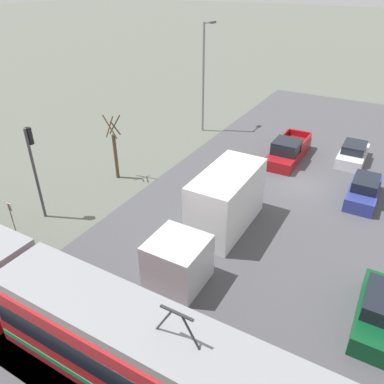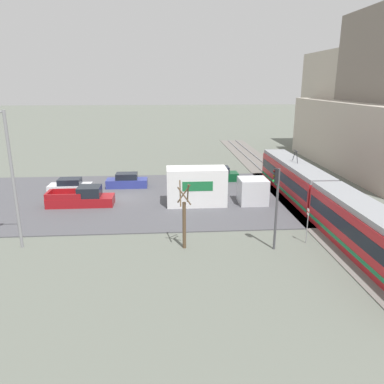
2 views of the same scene
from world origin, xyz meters
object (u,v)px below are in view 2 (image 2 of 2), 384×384
traffic_light_pole (276,198)px  street_tree (184,219)px  sedan_car_0 (70,187)px  sedan_car_1 (218,175)px  sedan_car_2 (127,181)px  box_truck (210,187)px  street_lamp_near_crossing (9,172)px  no_parking_sign (307,223)px  pickup_truck (82,198)px  light_rail_tram (324,200)px

traffic_light_pole → street_tree: size_ratio=1.20×
sedan_car_0 → sedan_car_1: sedan_car_1 is taller
sedan_car_0 → sedan_car_2: 5.79m
box_truck → sedan_car_2: 10.42m
street_tree → sedan_car_1: bearing=164.7°
street_lamp_near_crossing → sedan_car_2: bearing=158.0°
sedan_car_0 → no_parking_sign: 23.87m
pickup_truck → street_lamp_near_crossing: size_ratio=0.64×
box_truck → pickup_truck: size_ratio=1.55×
sedan_car_2 → sedan_car_0: bearing=105.7°
pickup_truck → street_tree: (9.63, 8.77, 1.36)m
traffic_light_pole → pickup_truck: bearing=-124.9°
light_rail_tram → pickup_truck: size_ratio=5.00×
traffic_light_pole → street_lamp_near_crossing: bearing=-95.1°
traffic_light_pole → sedan_car_0: bearing=-131.1°
traffic_light_pole → street_tree: 6.17m
street_tree → sedan_car_0: bearing=-142.2°
sedan_car_1 → sedan_car_2: size_ratio=1.02×
no_parking_sign → traffic_light_pole: bearing=-72.9°
street_tree → street_lamp_near_crossing: (-0.91, -11.23, 3.13)m
sedan_car_1 → pickup_truck: bearing=-59.4°
box_truck → sedan_car_1: size_ratio=2.08×
pickup_truck → street_tree: bearing=42.3°
light_rail_tram → street_tree: street_tree is taller
traffic_light_pole → street_lamp_near_crossing: (-1.54, -17.19, 1.66)m
sedan_car_0 → sedan_car_2: (-1.57, 5.57, 0.04)m
box_truck → pickup_truck: 11.66m
sedan_car_0 → traffic_light_pole: bearing=48.9°
light_rail_tram → sedan_car_0: light_rail_tram is taller
sedan_car_1 → no_parking_sign: (17.49, 3.70, 0.79)m
box_truck → street_tree: size_ratio=1.97×
street_tree → traffic_light_pole: bearing=83.9°
sedan_car_0 → sedan_car_1: bearing=103.0°
light_rail_tram → sedan_car_0: 24.38m
pickup_truck → street_tree: size_ratio=1.27×
sedan_car_1 → traffic_light_pole: 18.54m
light_rail_tram → sedan_car_0: bearing=-112.4°
traffic_light_pole → sedan_car_1: bearing=-176.5°
sedan_car_1 → street_tree: size_ratio=0.95×
sedan_car_1 → street_tree: 18.35m
sedan_car_2 → pickup_truck: bearing=149.9°
no_parking_sign → sedan_car_2: bearing=-138.1°
pickup_truck → light_rail_tram: bearing=76.6°
light_rail_tram → traffic_light_pole: bearing=-46.6°
light_rail_tram → street_lamp_near_crossing: 23.49m
sedan_car_0 → box_truck: bearing=70.5°
pickup_truck → sedan_car_1: size_ratio=1.34×
light_rail_tram → sedan_car_1: 14.62m
sedan_car_2 → street_lamp_near_crossing: street_lamp_near_crossing is taller
pickup_truck → no_parking_sign: (9.46, 17.29, 0.79)m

